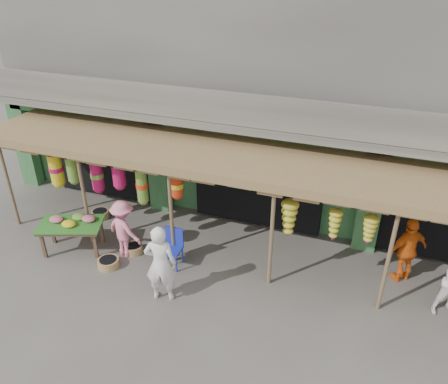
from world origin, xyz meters
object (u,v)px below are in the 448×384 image
(person_front, at_px, (161,264))
(flower_table, at_px, (72,224))
(person_shopper, at_px, (124,229))
(person_vendor, at_px, (408,250))
(blue_chair, at_px, (173,245))

(person_front, bearing_deg, flower_table, -31.12)
(flower_table, xyz_separation_m, person_front, (3.03, -0.87, 0.19))
(person_shopper, bearing_deg, person_front, 160.58)
(flower_table, relative_size, person_vendor, 1.07)
(flower_table, bearing_deg, person_vendor, -8.58)
(flower_table, height_order, person_front, person_front)
(person_front, height_order, person_vendor, person_front)
(person_shopper, bearing_deg, blue_chair, -161.05)
(person_front, xyz_separation_m, person_vendor, (5.11, 2.56, -0.11))
(person_vendor, xyz_separation_m, person_shopper, (-6.75, -1.43, -0.06))
(flower_table, xyz_separation_m, blue_chair, (2.71, 0.35, -0.22))
(person_front, bearing_deg, person_shopper, -49.72)
(blue_chair, height_order, person_shopper, person_shopper)
(flower_table, height_order, person_vendor, person_vendor)
(person_vendor, relative_size, person_shopper, 1.08)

